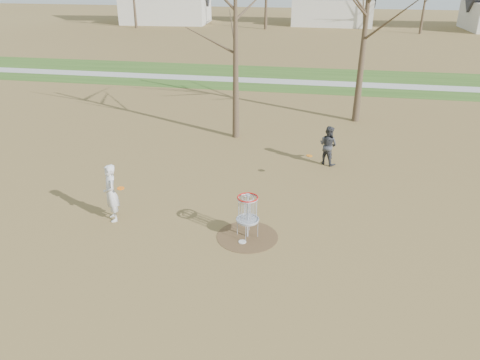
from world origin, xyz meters
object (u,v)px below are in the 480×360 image
Objects in this scene: disc_golf_basket at (248,209)px; player_standing at (111,193)px; disc_grounded at (242,242)px; player_throwing at (328,145)px.

player_standing is at bearing 176.60° from disc_golf_basket.
disc_golf_basket is at bearing 74.70° from disc_grounded.
player_throwing reaches higher than disc_grounded.
player_standing is at bearing 74.21° from player_throwing.
disc_grounded is 0.16× the size of disc_golf_basket.
disc_golf_basket reaches higher than disc_grounded.
disc_golf_basket is (-2.17, -6.01, 0.13)m from player_throwing.
player_throwing reaches higher than disc_golf_basket.
player_throwing is 7.10× the size of disc_grounded.
player_throwing is 1.16× the size of disc_golf_basket.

